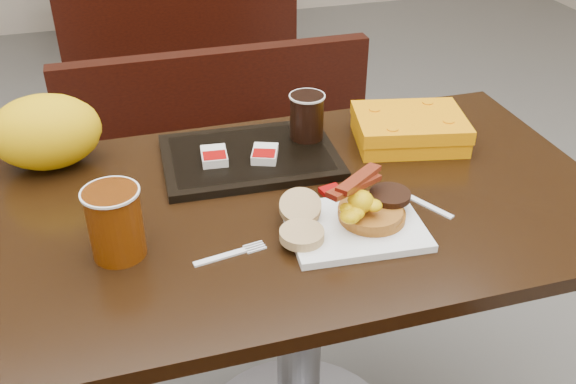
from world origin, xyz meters
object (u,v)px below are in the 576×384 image
object	(u,v)px
bench_near_n	(233,185)
coffee_cup_far	(307,116)
bench_far_s	(178,52)
pancake_stack	(372,212)
hashbrown_sleeve_right	(265,154)
fork	(220,257)
knife	(420,202)
table_near	(299,338)
table_far	(160,5)
coffee_cup_near	(115,223)
clamshell	(409,129)
platter	(355,227)
hashbrown_sleeve_left	(214,156)
paper_bag	(46,132)
tray	(250,157)

from	to	relation	value
bench_near_n	coffee_cup_far	xyz separation A→B (m)	(0.08, -0.49, 0.46)
bench_far_s	pancake_stack	world-z (taller)	pancake_stack
bench_far_s	pancake_stack	size ratio (longest dim) A/B	8.25
bench_far_s	hashbrown_sleeve_right	world-z (taller)	hashbrown_sleeve_right
fork	hashbrown_sleeve_right	distance (m)	0.32
knife	hashbrown_sleeve_right	distance (m)	0.33
table_near	coffee_cup_far	size ratio (longest dim) A/B	12.05
table_far	coffee_cup_near	world-z (taller)	coffee_cup_near
coffee_cup_near	clamshell	bearing A→B (deg)	19.74
pancake_stack	bench_near_n	bearing A→B (deg)	96.79
table_near	pancake_stack	world-z (taller)	pancake_stack
table_near	clamshell	world-z (taller)	clamshell
platter	hashbrown_sleeve_right	distance (m)	0.29
platter	clamshell	size ratio (longest dim) A/B	1.01
table_near	hashbrown_sleeve_left	size ratio (longest dim) A/B	17.12
table_near	knife	xyz separation A→B (m)	(0.21, -0.08, 0.38)
hashbrown_sleeve_right	clamshell	bearing A→B (deg)	22.13
platter	clamshell	world-z (taller)	clamshell
coffee_cup_near	paper_bag	bearing A→B (deg)	108.28
bench_far_s	platter	xyz separation A→B (m)	(0.06, -2.03, 0.40)
table_near	clamshell	size ratio (longest dim) A/B	5.09
hashbrown_sleeve_left	hashbrown_sleeve_right	xyz separation A→B (m)	(0.10, -0.02, -0.00)
bench_far_s	tray	bearing A→B (deg)	-92.00
bench_near_n	clamshell	size ratio (longest dim) A/B	4.25
bench_near_n	clamshell	xyz separation A→B (m)	(0.30, -0.55, 0.42)
table_near	paper_bag	size ratio (longest dim) A/B	5.41
table_far	tray	distance (m)	2.46
table_near	bench_far_s	distance (m)	1.90
table_near	fork	xyz separation A→B (m)	(-0.19, -0.14, 0.38)
coffee_cup_near	coffee_cup_far	xyz separation A→B (m)	(0.42, 0.28, 0.00)
coffee_cup_near	fork	bearing A→B (deg)	-20.70
bench_near_n	table_far	distance (m)	1.90
table_far	fork	xyz separation A→B (m)	(-0.19, -2.74, 0.38)
table_far	knife	xyz separation A→B (m)	(0.21, -2.68, 0.38)
hashbrown_sleeve_left	coffee_cup_near	bearing A→B (deg)	-125.59
table_near	hashbrown_sleeve_right	bearing A→B (deg)	103.48
bench_near_n	coffee_cup_near	bearing A→B (deg)	-114.00
table_far	fork	bearing A→B (deg)	-93.89
pancake_stack	knife	xyz separation A→B (m)	(0.12, 0.04, -0.02)
clamshell	paper_bag	size ratio (longest dim) A/B	1.06
table_near	coffee_cup_near	xyz separation A→B (m)	(-0.35, -0.08, 0.44)
platter	fork	distance (m)	0.25
coffee_cup_near	hashbrown_sleeve_right	xyz separation A→B (m)	(0.31, 0.22, -0.04)
bench_far_s	coffee_cup_far	world-z (taller)	coffee_cup_far
tray	fork	bearing A→B (deg)	-109.72
bench_far_s	hashbrown_sleeve_right	distance (m)	1.81
hashbrown_sleeve_right	clamshell	size ratio (longest dim) A/B	0.29
bench_near_n	clamshell	bearing A→B (deg)	-61.49
tray	hashbrown_sleeve_left	world-z (taller)	hashbrown_sleeve_left
hashbrown_sleeve_left	clamshell	size ratio (longest dim) A/B	0.30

